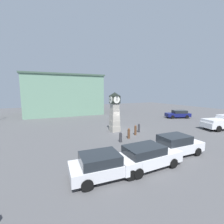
% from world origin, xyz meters
% --- Properties ---
extents(ground_plane, '(74.27, 74.27, 0.00)m').
position_xyz_m(ground_plane, '(0.00, 0.00, 0.00)').
color(ground_plane, '#4C4C4F').
extents(clock_tower, '(1.46, 1.37, 4.87)m').
position_xyz_m(clock_tower, '(-0.85, 0.37, 2.43)').
color(clock_tower, '#9C978D').
rests_on(clock_tower, ground_plane).
extents(bollard_near_tower, '(0.26, 0.26, 1.08)m').
position_xyz_m(bollard_near_tower, '(1.60, -1.36, 0.55)').
color(bollard_near_tower, '#333338').
rests_on(bollard_near_tower, ground_plane).
extents(bollard_mid_row, '(0.26, 0.26, 1.14)m').
position_xyz_m(bollard_mid_row, '(0.54, -2.13, 0.58)').
color(bollard_mid_row, brown).
rests_on(bollard_mid_row, ground_plane).
extents(bollard_far_row, '(0.27, 0.27, 1.11)m').
position_xyz_m(bollard_far_row, '(-0.84, -2.87, 0.56)').
color(bollard_far_row, brown).
rests_on(bollard_far_row, ground_plane).
extents(bollard_end_row, '(0.29, 0.29, 1.02)m').
position_xyz_m(bollard_end_row, '(-2.18, -3.48, 0.52)').
color(bollard_end_row, '#333338').
rests_on(bollard_end_row, ground_plane).
extents(car_navy_sedan, '(4.17, 2.26, 1.45)m').
position_xyz_m(car_navy_sedan, '(-6.09, -8.33, 0.74)').
color(car_navy_sedan, silver).
rests_on(car_navy_sedan, ground_plane).
extents(car_near_tower, '(4.50, 1.93, 1.49)m').
position_xyz_m(car_near_tower, '(-3.06, -8.54, 0.77)').
color(car_near_tower, silver).
rests_on(car_near_tower, ground_plane).
extents(car_by_building, '(4.20, 2.08, 1.59)m').
position_xyz_m(car_by_building, '(0.31, -7.98, 0.80)').
color(car_by_building, silver).
rests_on(car_by_building, ground_plane).
extents(car_far_lot, '(4.70, 3.31, 1.44)m').
position_xyz_m(car_far_lot, '(14.25, 3.52, 0.74)').
color(car_far_lot, navy).
rests_on(car_far_lot, ground_plane).
extents(pickup_truck, '(5.44, 3.00, 1.85)m').
position_xyz_m(pickup_truck, '(12.21, -5.04, 0.93)').
color(pickup_truck, silver).
rests_on(pickup_truck, ground_plane).
extents(pedestrian_crossing_lot, '(0.44, 0.46, 1.78)m').
position_xyz_m(pedestrian_crossing_lot, '(2.26, 6.69, 1.03)').
color(pedestrian_crossing_lot, '#3F3F47').
rests_on(pedestrian_crossing_lot, ground_plane).
extents(warehouse_blue_far, '(16.38, 12.81, 8.40)m').
position_xyz_m(warehouse_blue_far, '(-3.99, 19.64, 4.21)').
color(warehouse_blue_far, gray).
rests_on(warehouse_blue_far, ground_plane).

